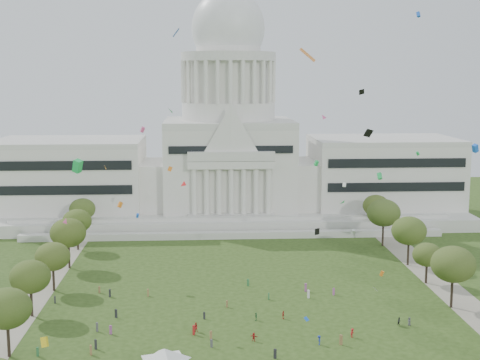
% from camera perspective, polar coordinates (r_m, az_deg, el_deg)
% --- Properties ---
extents(ground, '(400.00, 400.00, 0.00)m').
position_cam_1_polar(ground, '(128.39, 1.19, -13.84)').
color(ground, '#2B4214').
rests_on(ground, ground).
extents(capitol, '(160.00, 64.50, 91.30)m').
position_cam_1_polar(capitol, '(233.39, -0.97, 2.20)').
color(capitol, beige).
rests_on(capitol, ground).
extents(path_left, '(8.00, 160.00, 0.04)m').
position_cam_1_polar(path_left, '(160.82, -17.26, -9.47)').
color(path_left, gray).
rests_on(path_left, ground).
extents(path_right, '(8.00, 160.00, 0.04)m').
position_cam_1_polar(path_right, '(166.34, 17.27, -8.85)').
color(path_right, gray).
rests_on(path_right, ground).
extents(row_tree_l_1, '(8.86, 8.86, 12.59)m').
position_cam_1_polar(row_tree_l_1, '(126.87, -19.29, -10.32)').
color(row_tree_l_1, black).
rests_on(row_tree_l_1, ground).
extents(row_tree_l_2, '(8.42, 8.42, 11.97)m').
position_cam_1_polar(row_tree_l_2, '(145.85, -17.47, -7.89)').
color(row_tree_l_2, black).
rests_on(row_tree_l_2, ground).
extents(row_tree_r_2, '(9.55, 9.55, 13.58)m').
position_cam_1_polar(row_tree_r_2, '(151.05, 17.73, -6.86)').
color(row_tree_r_2, black).
rests_on(row_tree_r_2, ground).
extents(row_tree_l_3, '(8.12, 8.12, 11.55)m').
position_cam_1_polar(row_tree_l_3, '(161.25, -15.70, -6.31)').
color(row_tree_l_3, black).
rests_on(row_tree_l_3, ground).
extents(row_tree_r_3, '(7.01, 7.01, 9.98)m').
position_cam_1_polar(row_tree_r_3, '(167.22, 15.68, -6.16)').
color(row_tree_r_3, black).
rests_on(row_tree_r_3, ground).
extents(row_tree_l_4, '(9.29, 9.29, 13.21)m').
position_cam_1_polar(row_tree_l_4, '(178.52, -14.46, -4.39)').
color(row_tree_l_4, black).
rests_on(row_tree_l_4, ground).
extents(row_tree_r_4, '(9.19, 9.19, 13.06)m').
position_cam_1_polar(row_tree_r_4, '(181.12, 14.23, -4.23)').
color(row_tree_r_4, black).
rests_on(row_tree_r_4, ground).
extents(row_tree_l_5, '(8.33, 8.33, 11.85)m').
position_cam_1_polar(row_tree_l_5, '(196.75, -13.74, -3.43)').
color(row_tree_l_5, black).
rests_on(row_tree_l_5, ground).
extents(row_tree_r_5, '(9.82, 9.82, 13.96)m').
position_cam_1_polar(row_tree_r_5, '(199.49, 12.16, -2.76)').
color(row_tree_r_5, black).
rests_on(row_tree_r_5, ground).
extents(row_tree_l_6, '(8.19, 8.19, 11.64)m').
position_cam_1_polar(row_tree_l_6, '(214.53, -13.31, -2.43)').
color(row_tree_l_6, black).
rests_on(row_tree_l_6, ground).
extents(row_tree_r_6, '(8.42, 8.42, 11.97)m').
position_cam_1_polar(row_tree_r_6, '(217.37, 11.52, -2.16)').
color(row_tree_r_6, black).
rests_on(row_tree_r_6, ground).
extents(event_tent, '(11.43, 11.43, 5.17)m').
position_cam_1_polar(event_tent, '(114.74, -6.46, -14.59)').
color(event_tent, '#4C4C4C').
rests_on(event_tent, ground).
extents(person_0, '(0.79, 0.96, 1.69)m').
position_cam_1_polar(person_0, '(140.97, 14.25, -11.62)').
color(person_0, '#4C4C51').
rests_on(person_0, ground).
extents(person_2, '(0.91, 0.82, 1.59)m').
position_cam_1_polar(person_2, '(140.80, 13.44, -11.64)').
color(person_2, '#26262B').
rests_on(person_2, ground).
extents(person_3, '(0.64, 1.21, 1.85)m').
position_cam_1_polar(person_3, '(128.59, 6.77, -13.42)').
color(person_3, navy).
rests_on(person_3, ground).
extents(person_4, '(0.57, 1.02, 1.72)m').
position_cam_1_polar(person_4, '(139.41, 1.38, -11.57)').
color(person_4, '#33723F').
rests_on(person_4, ground).
extents(person_5, '(1.65, 1.17, 1.66)m').
position_cam_1_polar(person_5, '(129.46, 1.18, -13.24)').
color(person_5, '#B21E1E').
rests_on(person_5, ground).
extents(person_8, '(0.98, 0.68, 1.87)m').
position_cam_1_polar(person_8, '(134.01, -3.81, -12.42)').
color(person_8, '#B21E1E').
rests_on(person_8, ground).
extents(person_9, '(1.24, 1.28, 1.82)m').
position_cam_1_polar(person_9, '(132.81, 9.56, -12.74)').
color(person_9, '#B21E1E').
rests_on(person_9, ground).
extents(person_10, '(0.57, 1.01, 1.70)m').
position_cam_1_polar(person_10, '(140.59, 3.70, -11.41)').
color(person_10, '#B21E1E').
rests_on(person_10, ground).
extents(distant_crowd, '(62.85, 41.79, 1.95)m').
position_cam_1_polar(distant_crowd, '(140.48, -4.27, -11.42)').
color(distant_crowd, '#33723F').
rests_on(distant_crowd, ground).
extents(kite_swarm, '(76.63, 103.28, 58.08)m').
position_cam_1_polar(kite_swarm, '(127.32, 2.46, -0.54)').
color(kite_swarm, green).
rests_on(kite_swarm, ground).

